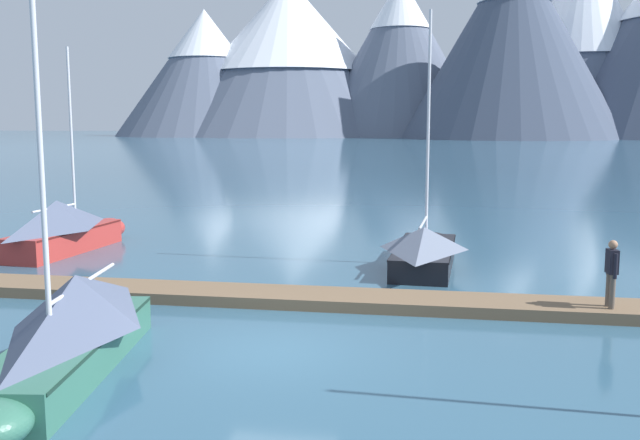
{
  "coord_description": "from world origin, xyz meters",
  "views": [
    {
      "loc": [
        3.42,
        -14.19,
        4.86
      ],
      "look_at": [
        0.0,
        6.0,
        2.0
      ],
      "focal_mm": 39.56,
      "sensor_mm": 36.0,
      "label": 1
    }
  ],
  "objects": [
    {
      "name": "ground_plane",
      "position": [
        0.0,
        0.0,
        0.0
      ],
      "size": [
        700.0,
        700.0,
        0.0
      ],
      "primitive_type": "plane",
      "color": "#335B75"
    },
    {
      "name": "mountain_west_summit",
      "position": [
        -77.85,
        225.57,
        22.47
      ],
      "size": [
        62.4,
        62.4,
        43.38
      ],
      "color": "slate",
      "rests_on": "ground"
    },
    {
      "name": "mountain_central_massif",
      "position": [
        -50.51,
        236.39,
        29.61
      ],
      "size": [
        92.8,
        92.8,
        55.03
      ],
      "color": "slate",
      "rests_on": "ground"
    },
    {
      "name": "mountain_shoulder_ridge",
      "position": [
        -10.6,
        229.25,
        27.06
      ],
      "size": [
        59.91,
        59.91,
        52.84
      ],
      "color": "slate",
      "rests_on": "ground"
    },
    {
      "name": "mountain_east_summit",
      "position": [
        23.96,
        205.86,
        29.43
      ],
      "size": [
        65.5,
        65.5,
        57.61
      ],
      "color": "#424C60",
      "rests_on": "ground"
    },
    {
      "name": "mountain_rear_spur",
      "position": [
        48.12,
        230.17,
        34.13
      ],
      "size": [
        58.63,
        58.63,
        63.47
      ],
      "color": "#4C566B",
      "rests_on": "ground"
    },
    {
      "name": "dock",
      "position": [
        0.0,
        4.0,
        0.14
      ],
      "size": [
        28.68,
        1.84,
        0.3
      ],
      "color": "brown",
      "rests_on": "ground"
    },
    {
      "name": "sailboat_nearest_berth",
      "position": [
        -10.37,
        10.01,
        0.94
      ],
      "size": [
        2.11,
        6.69,
        7.63
      ],
      "color": "#B2332D",
      "rests_on": "ground"
    },
    {
      "name": "sailboat_second_berth",
      "position": [
        -3.61,
        -1.94,
        0.88
      ],
      "size": [
        2.53,
        7.11,
        7.47
      ],
      "color": "#336B56",
      "rests_on": "ground"
    },
    {
      "name": "sailboat_mid_dock_port",
      "position": [
        3.01,
        9.52,
        0.68
      ],
      "size": [
        2.3,
        6.82,
        8.49
      ],
      "color": "black",
      "rests_on": "ground"
    },
    {
      "name": "person_on_dock",
      "position": [
        7.66,
        3.75,
        1.26
      ],
      "size": [
        0.26,
        0.59,
        1.69
      ],
      "color": "brown",
      "rests_on": "dock"
    }
  ]
}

